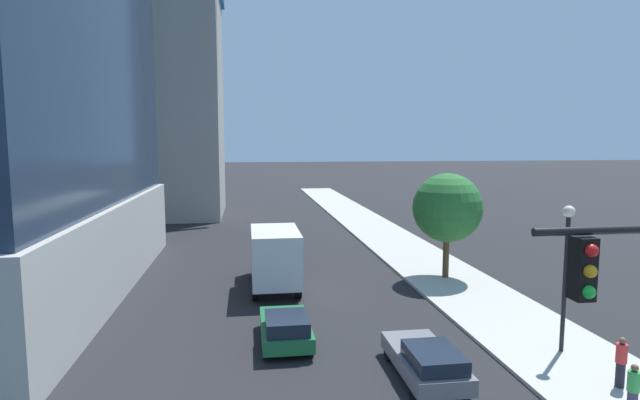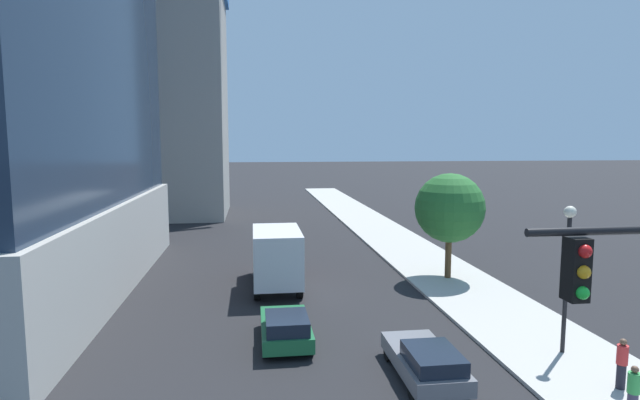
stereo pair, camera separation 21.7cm
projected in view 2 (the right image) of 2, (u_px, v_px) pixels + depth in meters
sidewalk at (467, 291)px, 27.15m from camera, size 5.08×120.00×0.15m
construction_building at (168, 79)px, 54.45m from camera, size 23.95×13.81×34.72m
street_lamp at (568, 257)px, 18.62m from camera, size 0.44×0.44×5.56m
street_tree at (450, 208)px, 29.07m from camera, size 4.00×4.00×6.11m
car_green at (286, 327)px, 20.06m from camera, size 1.93×4.05×1.39m
car_gray at (426, 361)px, 17.02m from camera, size 1.90×4.31×1.33m
box_truck at (276, 254)px, 27.70m from camera, size 2.50×6.70×3.39m
pedestrian_red_shirt at (622, 363)px, 16.12m from camera, size 0.34×0.34×1.66m
pedestrian_green_shirt at (633, 392)px, 14.37m from camera, size 0.34×0.34×1.57m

